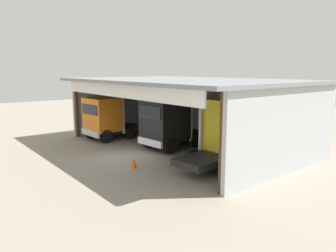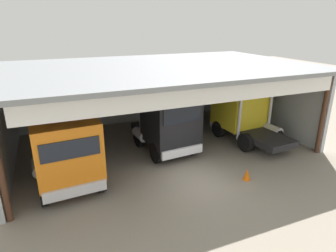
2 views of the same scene
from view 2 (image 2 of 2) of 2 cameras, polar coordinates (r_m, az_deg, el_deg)
name	(u,v)px [view 2 (image 2 of 2)]	position (r m, az deg, el deg)	size (l,w,h in m)	color
ground_plane	(196,181)	(13.90, 5.53, -10.54)	(80.00, 80.00, 0.00)	gray
workshop_shed	(153,85)	(17.52, -2.88, 7.87)	(16.57, 10.61, 4.74)	#ADB2B7
truck_orange_right_bay	(66,154)	(13.12, -19.12, -5.21)	(2.94, 4.60, 3.49)	orange
truck_black_left_bay	(168,121)	(15.87, -0.04, 1.01)	(2.89, 5.16, 3.59)	black
truck_yellow_center_bay	(243,108)	(18.63, 14.38, 3.41)	(2.99, 5.38, 3.74)	yellow
oil_drum	(220,106)	(24.25, 10.03, 3.76)	(0.58, 0.58, 0.93)	#197233
tool_cart	(179,114)	(21.87, 2.07, 2.41)	(0.90, 0.60, 1.00)	black
traffic_cone	(247,174)	(14.27, 15.08, -9.05)	(0.36, 0.36, 0.56)	orange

